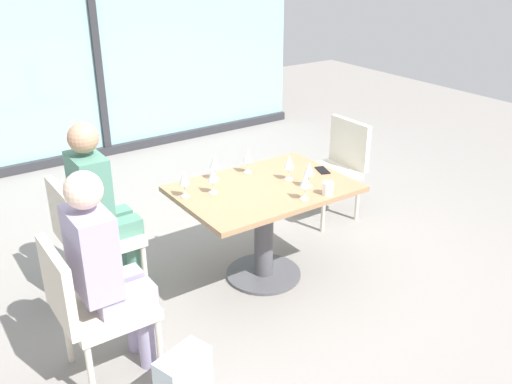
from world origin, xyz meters
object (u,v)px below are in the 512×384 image
at_px(dining_table_main, 264,211).
at_px(wine_glass_5, 213,175).
at_px(person_side_end, 105,265).
at_px(wine_glass_6, 289,163).
at_px(coffee_cup, 328,188).
at_px(wine_glass_2, 309,169).
at_px(wine_glass_0, 215,162).
at_px(wine_glass_1, 248,156).
at_px(chair_far_left, 88,232).
at_px(chair_far_right, 336,164).
at_px(person_far_left, 100,201).
at_px(wine_glass_4, 184,178).
at_px(handbag_0, 183,375).
at_px(wine_glass_3, 305,181).
at_px(chair_side_end, 90,303).
at_px(cell_phone_on_table, 322,170).

bearing_deg(dining_table_main, wine_glass_5, 163.11).
relative_size(person_side_end, wine_glass_5, 6.81).
height_order(wine_glass_6, coffee_cup, wine_glass_6).
height_order(dining_table_main, wine_glass_2, wine_glass_2).
xyz_separation_m(person_side_end, coffee_cup, (1.56, -0.03, 0.08)).
bearing_deg(wine_glass_0, wine_glass_5, -123.32).
height_order(wine_glass_1, wine_glass_2, same).
bearing_deg(chair_far_left, chair_far_right, 0.00).
xyz_separation_m(person_far_left, wine_glass_4, (0.48, -0.32, 0.16)).
bearing_deg(handbag_0, wine_glass_3, 2.24).
bearing_deg(wine_glass_4, coffee_cup, -32.66).
bearing_deg(chair_far_right, person_side_end, -161.54).
xyz_separation_m(dining_table_main, person_far_left, (-1.01, 0.48, 0.16)).
bearing_deg(wine_glass_2, chair_side_end, -175.09).
height_order(chair_side_end, cell_phone_on_table, chair_side_end).
xyz_separation_m(wine_glass_0, wine_glass_2, (0.47, -0.49, 0.00)).
height_order(chair_far_right, cell_phone_on_table, chair_far_right).
height_order(wine_glass_0, wine_glass_5, same).
height_order(dining_table_main, wine_glass_1, wine_glass_1).
relative_size(dining_table_main, wine_glass_5, 6.58).
bearing_deg(wine_glass_4, chair_far_left, 151.47).
height_order(wine_glass_4, wine_glass_5, same).
relative_size(person_side_end, handbag_0, 4.20).
height_order(person_far_left, cell_phone_on_table, person_far_left).
distance_m(chair_far_right, wine_glass_4, 1.73).
xyz_separation_m(wine_glass_1, wine_glass_3, (0.05, -0.61, 0.00)).
distance_m(wine_glass_2, wine_glass_5, 0.67).
xyz_separation_m(wine_glass_4, handbag_0, (-0.53, -0.92, -0.72)).
bearing_deg(wine_glass_5, wine_glass_4, 162.86).
bearing_deg(wine_glass_1, cell_phone_on_table, -31.00).
relative_size(chair_far_right, wine_glass_3, 4.70).
bearing_deg(chair_side_end, chair_far_left, 71.26).
bearing_deg(wine_glass_4, cell_phone_on_table, -9.20).
bearing_deg(wine_glass_2, wine_glass_0, 133.43).
bearing_deg(chair_far_right, cell_phone_on_table, -140.31).
height_order(dining_table_main, chair_side_end, chair_side_end).
bearing_deg(wine_glass_3, wine_glass_4, 142.34).
height_order(wine_glass_5, coffee_cup, wine_glass_5).
bearing_deg(handbag_0, cell_phone_on_table, 7.14).
xyz_separation_m(chair_far_right, person_far_left, (-2.14, 0.00, 0.20)).
relative_size(chair_side_end, wine_glass_4, 4.70).
xyz_separation_m(chair_far_right, wine_glass_4, (-1.66, -0.32, 0.37)).
bearing_deg(chair_far_right, wine_glass_3, -141.67).
bearing_deg(wine_glass_2, chair_far_right, 37.29).
bearing_deg(wine_glass_6, dining_table_main, 179.20).
height_order(wine_glass_1, wine_glass_6, same).
relative_size(cell_phone_on_table, handbag_0, 0.48).
height_order(wine_glass_5, wine_glass_6, same).
relative_size(wine_glass_6, coffee_cup, 2.06).
relative_size(wine_glass_2, coffee_cup, 2.06).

